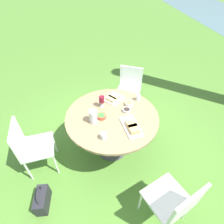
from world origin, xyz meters
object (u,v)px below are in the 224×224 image
dining_table (112,121)px  wine_glass (102,100)px  water_pitcher (93,117)px  chair_near_right (174,202)px  handbag (42,200)px  chair_far_back (129,86)px  chair_near_left (30,145)px

dining_table → wine_glass: 0.34m
dining_table → water_pitcher: bearing=-68.1°
chair_near_right → handbag: 1.59m
chair_far_back → handbag: 2.37m
chair_near_right → handbag: bearing=-102.4°
chair_near_right → water_pitcher: (-1.02, -0.80, 0.33)m
water_pitcher → wine_glass: bearing=157.4°
chair_near_right → water_pitcher: 1.34m
water_pitcher → wine_glass: water_pitcher is taller
water_pitcher → handbag: size_ratio=0.51×
wine_glass → handbag: bearing=-39.8°
dining_table → chair_far_back: (-1.06, 0.45, -0.13)m
chair_near_right → water_pitcher: bearing=-142.1°
wine_glass → handbag: (1.01, -0.84, -0.76)m
chair_near_left → chair_near_right: size_ratio=1.00×
chair_near_left → chair_far_back: (-1.28, 1.58, 0.00)m
dining_table → chair_near_right: 1.26m
chair_near_left → wine_glass: size_ratio=5.08×
chair_far_back → handbag: bearing=-37.3°
chair_far_back → water_pitcher: size_ratio=4.79×
handbag → chair_far_back: bearing=142.7°
chair_near_left → wine_glass: wine_glass is taller
chair_near_right → wine_glass: 1.54m
wine_glass → handbag: 1.52m
water_pitcher → wine_glass: (-0.32, 0.13, 0.03)m
chair_far_back → handbag: chair_far_back is taller
chair_near_left → wine_glass: 1.15m
dining_table → water_pitcher: water_pitcher is taller
chair_near_right → handbag: (-0.33, -1.50, -0.40)m
dining_table → water_pitcher: size_ratio=7.06×
dining_table → wine_glass: bearing=-148.7°
chair_far_back → water_pitcher: 1.41m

